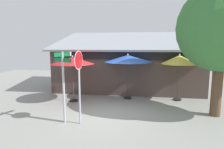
{
  "coord_description": "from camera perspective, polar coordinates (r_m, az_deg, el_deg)",
  "views": [
    {
      "loc": [
        1.58,
        -8.28,
        3.05
      ],
      "look_at": [
        0.24,
        1.2,
        1.6
      ],
      "focal_mm": 30.81,
      "sensor_mm": 36.0,
      "label": 1
    }
  ],
  "objects": [
    {
      "name": "patio_umbrella_royal_blue_center",
      "position": [
        10.89,
        4.71,
        4.69
      ],
      "size": [
        2.63,
        2.63,
        2.59
      ],
      "color": "black",
      "rests_on": "ground"
    },
    {
      "name": "patio_umbrella_crimson_left",
      "position": [
        10.51,
        -11.63,
        4.01
      ],
      "size": [
        2.32,
        2.32,
        2.52
      ],
      "color": "black",
      "rests_on": "ground"
    },
    {
      "name": "cafe_building",
      "position": [
        14.11,
        4.84,
        2.31
      ],
      "size": [
        9.99,
        5.91,
        4.16
      ],
      "color": "#473833",
      "rests_on": "ground"
    },
    {
      "name": "patio_umbrella_mustard_right",
      "position": [
        11.12,
        19.37,
        4.09
      ],
      "size": [
        1.95,
        1.95,
        2.6
      ],
      "color": "black",
      "rests_on": "ground"
    },
    {
      "name": "ground_plane",
      "position": [
        8.98,
        -2.64,
        -11.59
      ],
      "size": [
        28.0,
        28.0,
        0.1
      ],
      "primitive_type": "cube",
      "color": "gray"
    },
    {
      "name": "street_sign_post",
      "position": [
        7.69,
        -14.22,
        -1.54
      ],
      "size": [
        0.78,
        0.84,
        2.81
      ],
      "color": "#A8AAB2",
      "rests_on": "ground"
    },
    {
      "name": "stop_sign",
      "position": [
        7.39,
        -9.75,
        0.04
      ],
      "size": [
        0.11,
        0.71,
        2.86
      ],
      "color": "#A8AAB2",
      "rests_on": "ground"
    }
  ]
}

